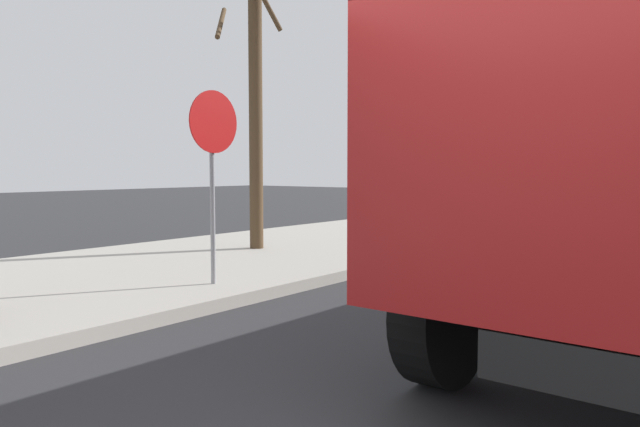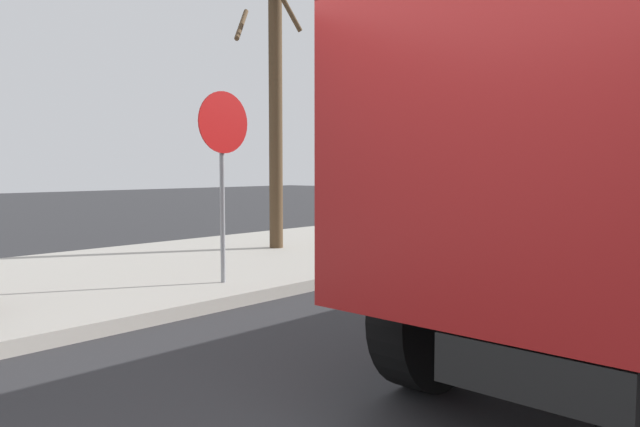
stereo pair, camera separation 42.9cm
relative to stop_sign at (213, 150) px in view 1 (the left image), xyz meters
name	(u,v)px [view 1 (the left image)]	position (x,y,z in m)	size (l,w,h in m)	color
stop_sign	(213,150)	(0.00, 0.00, 0.00)	(0.76, 0.08, 2.38)	gray
bare_tree	(254,73)	(2.80, 2.00, 1.45)	(1.42, 1.30, 6.15)	#4C3823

